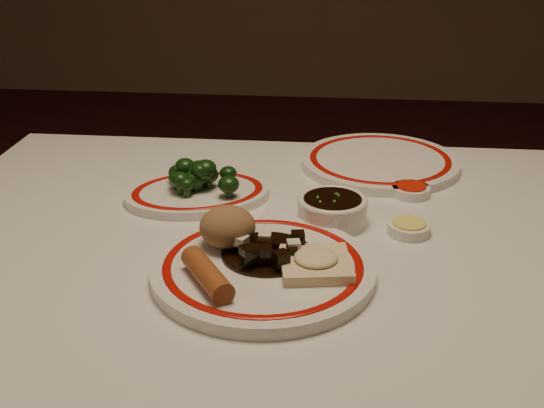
% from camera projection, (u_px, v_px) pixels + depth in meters
% --- Properties ---
extents(dining_table, '(1.20, 0.90, 0.75)m').
position_uv_depth(dining_table, '(299.00, 300.00, 1.02)').
color(dining_table, silver).
rests_on(dining_table, ground).
extents(main_plate, '(0.33, 0.33, 0.02)m').
position_uv_depth(main_plate, '(263.00, 269.00, 0.90)').
color(main_plate, white).
rests_on(main_plate, dining_table).
extents(rice_mound, '(0.08, 0.08, 0.06)m').
position_uv_depth(rice_mound, '(227.00, 227.00, 0.93)').
color(rice_mound, olive).
rests_on(rice_mound, main_plate).
extents(spring_roll, '(0.08, 0.11, 0.03)m').
position_uv_depth(spring_roll, '(207.00, 274.00, 0.84)').
color(spring_roll, '#954F24').
rests_on(spring_roll, main_plate).
extents(fried_wonton, '(0.10, 0.10, 0.03)m').
position_uv_depth(fried_wonton, '(316.00, 262.00, 0.88)').
color(fried_wonton, beige).
rests_on(fried_wonton, main_plate).
extents(stirfry_heap, '(0.12, 0.12, 0.03)m').
position_uv_depth(stirfry_heap, '(267.00, 251.00, 0.91)').
color(stirfry_heap, black).
rests_on(stirfry_heap, main_plate).
extents(broccoli_plate, '(0.28, 0.26, 0.02)m').
position_uv_depth(broccoli_plate, '(198.00, 193.00, 1.13)').
color(broccoli_plate, white).
rests_on(broccoli_plate, dining_table).
extents(broccoli_pile, '(0.13, 0.09, 0.05)m').
position_uv_depth(broccoli_pile, '(198.00, 175.00, 1.12)').
color(broccoli_pile, '#23471C').
rests_on(broccoli_pile, broccoli_plate).
extents(soy_bowl, '(0.11, 0.11, 0.04)m').
position_uv_depth(soy_bowl, '(332.00, 211.00, 1.04)').
color(soy_bowl, white).
rests_on(soy_bowl, dining_table).
extents(sweet_sour_dish, '(0.06, 0.06, 0.02)m').
position_uv_depth(sweet_sour_dish, '(411.00, 190.00, 1.14)').
color(sweet_sour_dish, white).
rests_on(sweet_sour_dish, dining_table).
extents(mustard_dish, '(0.06, 0.06, 0.02)m').
position_uv_depth(mustard_dish, '(409.00, 228.00, 1.01)').
color(mustard_dish, white).
rests_on(mustard_dish, dining_table).
extents(far_plate, '(0.38, 0.38, 0.02)m').
position_uv_depth(far_plate, '(380.00, 161.00, 1.26)').
color(far_plate, white).
rests_on(far_plate, dining_table).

